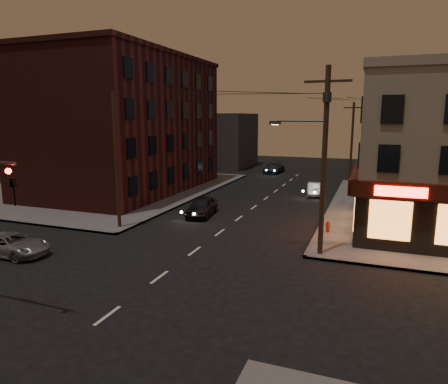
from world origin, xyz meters
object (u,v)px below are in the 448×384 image
at_px(sedan_far, 274,167).
at_px(fire_hydrant, 328,226).
at_px(sedan_mid, 314,189).
at_px(sedan_near, 202,206).
at_px(suv_cross, 11,244).

distance_m(sedan_far, fire_hydrant, 29.00).
bearing_deg(fire_hydrant, sedan_far, 110.49).
bearing_deg(sedan_mid, sedan_far, 109.98).
bearing_deg(sedan_near, suv_cross, -124.60).
xyz_separation_m(sedan_near, sedan_mid, (6.98, 11.35, -0.12)).
distance_m(sedan_near, sedan_mid, 13.32).
relative_size(sedan_mid, fire_hydrant, 4.87).
xyz_separation_m(suv_cross, fire_hydrant, (16.00, 10.27, -0.05)).
height_order(sedan_near, fire_hydrant, sedan_near).
bearing_deg(suv_cross, sedan_near, -29.17).
bearing_deg(sedan_mid, sedan_near, -129.31).
bearing_deg(sedan_far, sedan_near, -87.03).
xyz_separation_m(suv_cross, sedan_mid, (13.26, 23.32, -0.00)).
xyz_separation_m(sedan_near, sedan_far, (-0.43, 25.46, 0.01)).
height_order(suv_cross, fire_hydrant, suv_cross).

